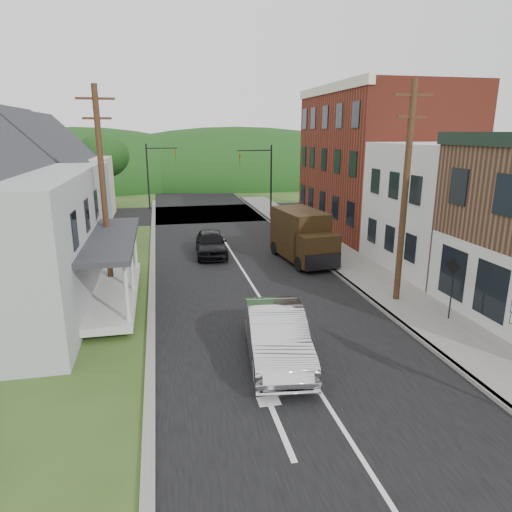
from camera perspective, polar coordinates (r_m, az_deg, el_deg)
ground at (r=15.51m, az=4.74°, el=-11.81°), size 120.00×120.00×0.00m
road at (r=24.59m, az=-1.94°, el=-1.39°), size 9.00×90.00×0.02m
cross_road at (r=41.01m, az=-6.15°, el=5.30°), size 60.00×9.00×0.02m
sidewalk_right at (r=24.45m, az=12.66°, el=-1.68°), size 2.80×55.00×0.15m
curb_right at (r=23.93m, az=9.72°, el=-1.89°), size 0.20×55.00×0.15m
curb_left at (r=22.33m, az=-12.86°, el=-3.37°), size 0.30×55.00×0.12m
storefront_white at (r=26.07m, az=24.45°, el=5.53°), size 8.00×7.00×6.50m
storefront_red at (r=33.96m, az=15.25°, el=11.30°), size 8.00×12.00×10.00m
house_blue at (r=31.16m, az=-25.00°, el=7.68°), size 7.14×8.16×7.28m
house_cream at (r=40.03m, az=-22.97°, el=9.28°), size 7.14×8.16×7.28m
utility_pole_right at (r=19.46m, az=18.13°, el=7.46°), size 1.60×0.26×9.00m
utility_pole_left at (r=21.46m, az=-18.58°, el=8.09°), size 1.60×0.26×9.00m
traffic_signal_right at (r=37.79m, az=0.86°, el=10.28°), size 2.87×0.20×6.00m
traffic_signal_left at (r=43.82m, az=-12.49°, el=10.62°), size 2.87×0.20×6.00m
tree_left_d at (r=45.51m, az=-18.62°, el=11.78°), size 4.80×4.80×6.94m
forested_ridge at (r=68.68m, az=-8.67°, el=9.22°), size 90.00×30.00×16.00m
silver_sedan at (r=14.61m, az=2.58°, el=-9.91°), size 2.36×5.27×1.68m
dark_sedan at (r=26.83m, az=-5.64°, el=1.60°), size 1.98×4.42×1.48m
delivery_van at (r=25.44m, az=5.85°, el=2.46°), size 2.61×5.28×2.84m
warning_sign at (r=18.59m, az=23.34°, el=-2.77°), size 0.21×0.64×2.42m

